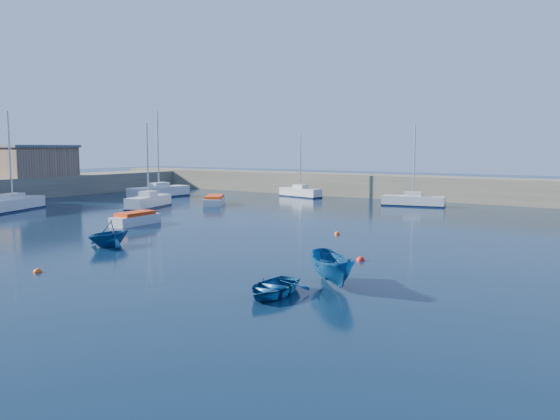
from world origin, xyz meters
The scene contains 16 objects.
ground centered at (0.00, 0.00, 0.00)m, with size 220.00×220.00×0.00m, color #0B1E32.
back_wall centered at (0.00, 46.00, 1.30)m, with size 96.00×4.50×2.60m, color #726C57.
brick_shed_a centered at (-42.00, 24.00, 4.10)m, with size 6.00×8.00×3.40m, color #8A6A50.
sailboat_2 centered at (-30.33, 14.21, 0.63)m, with size 4.34×7.13×9.08m.
sailboat_3 centered at (-21.74, 22.87, 0.63)m, with size 3.39×6.28×8.09m.
sailboat_4 centered at (-29.27, 31.54, 0.68)m, with size 2.85×7.79×9.99m.
sailboat_5 centered at (-15.52, 40.86, 0.58)m, with size 5.70×2.67×7.36m.
sailboat_6 centered at (-0.91, 38.44, 0.56)m, with size 6.26×2.80×7.96m.
motorboat_1 centered at (-13.80, 14.10, 0.46)m, with size 1.67×4.11×0.99m.
motorboat_2 centered at (-18.20, 28.49, 0.46)m, with size 3.93×4.89×0.98m.
dinghy_center centered at (5.96, 3.43, 0.33)m, with size 2.26×3.17×0.66m, color navy.
dinghy_left centered at (-8.14, 7.00, 0.77)m, with size 2.52×2.92×1.54m, color navy.
dinghy_right centered at (7.18, 6.11, 0.71)m, with size 1.38×3.68×1.42m, color navy.
buoy_0 centered at (-5.46, 0.70, 0.00)m, with size 0.39×0.39×0.39m, color #FF520D.
buoy_1 centered at (5.98, 11.47, 0.00)m, with size 0.44×0.44×0.44m, color red.
buoy_3 centered at (1.03, 18.40, 0.00)m, with size 0.39×0.39×0.39m, color #FF520D.
Camera 1 is at (17.72, -13.88, 5.80)m, focal length 35.00 mm.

